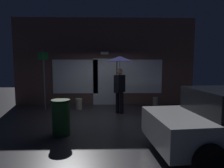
{
  "coord_description": "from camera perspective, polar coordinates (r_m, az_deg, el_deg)",
  "views": [
    {
      "loc": [
        0.07,
        -7.09,
        2.0
      ],
      "look_at": [
        0.3,
        0.53,
        1.17
      ],
      "focal_mm": 31.38,
      "sensor_mm": 36.0,
      "label": 1
    }
  ],
  "objects": [
    {
      "name": "sidewalk_bollard_2",
      "position": [
        8.9,
        12.53,
        -5.35
      ],
      "size": [
        0.23,
        0.23,
        0.49
      ],
      "primitive_type": "cylinder",
      "color": "slate",
      "rests_on": "ground"
    },
    {
      "name": "sidewalk_bollard",
      "position": [
        8.61,
        -9.68,
        -5.74
      ],
      "size": [
        0.29,
        0.29,
        0.46
      ],
      "primitive_type": "cylinder",
      "color": "#B2A899",
      "rests_on": "ground"
    },
    {
      "name": "ground_plane",
      "position": [
        7.36,
        -2.24,
        -9.57
      ],
      "size": [
        18.0,
        18.0,
        0.0
      ],
      "primitive_type": "plane",
      "color": "#2D2D33"
    },
    {
      "name": "building_facade",
      "position": [
        9.43,
        -2.14,
        6.28
      ],
      "size": [
        8.51,
        0.48,
        4.08
      ],
      "color": "brown",
      "rests_on": "ground"
    },
    {
      "name": "person_with_umbrella",
      "position": [
        7.64,
        2.26,
        4.37
      ],
      "size": [
        1.12,
        1.12,
        2.25
      ],
      "rotation": [
        0.0,
        0.0,
        -2.23
      ],
      "color": "black",
      "rests_on": "ground"
    },
    {
      "name": "trash_bin",
      "position": [
        5.67,
        -14.63,
        -9.36
      ],
      "size": [
        0.51,
        0.51,
        0.99
      ],
      "color": "#1E4C23",
      "rests_on": "ground"
    },
    {
      "name": "street_sign_post",
      "position": [
        8.67,
        -19.24,
        2.05
      ],
      "size": [
        0.4,
        0.07,
        2.52
      ],
      "color": "#595B60",
      "rests_on": "ground"
    }
  ]
}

